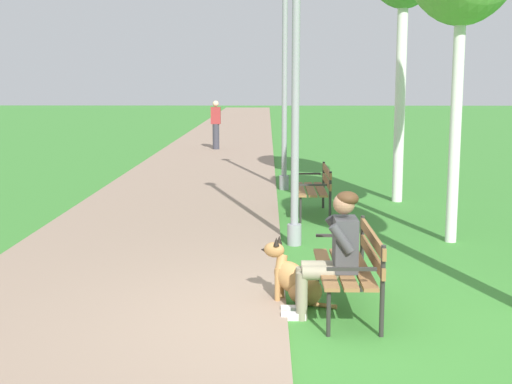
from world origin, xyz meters
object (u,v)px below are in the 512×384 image
Objects in this scene: park_bench_mid at (316,186)px; lamp_post_near at (296,71)px; pedestrian_distant at (216,125)px; person_seated_on_near_bench at (334,249)px; lamp_post_mid at (285,80)px; dog_shepherd at (295,280)px; park_bench_near at (353,262)px.

lamp_post_near is at bearing -101.50° from park_bench_mid.
lamp_post_near is 2.85× the size of pedestrian_distant.
lamp_post_near reaches higher than park_bench_mid.
lamp_post_mid reaches higher than person_seated_on_near_bench.
lamp_post_near is (-0.46, -2.25, 1.92)m from park_bench_mid.
person_seated_on_near_bench is 0.67m from dog_shepherd.
pedestrian_distant reaches higher than dog_shepherd.
pedestrian_distant reaches higher than park_bench_near.
park_bench_mid is 2.99m from lamp_post_near.
lamp_post_mid is at bearing -76.37° from pedestrian_distant.
dog_shepherd is 8.06m from lamp_post_mid.
pedestrian_distant is at bearing 98.71° from lamp_post_near.
park_bench_mid is 11.69m from pedestrian_distant.
pedestrian_distant is (-2.55, 11.41, 0.33)m from park_bench_mid.
dog_shepherd is 3.44m from lamp_post_near.
park_bench_mid is 0.33× the size of lamp_post_mid.
dog_shepherd is at bearing -83.01° from pedestrian_distant.
park_bench_near is at bearing -80.77° from lamp_post_near.
lamp_post_near is at bearing -89.71° from lamp_post_mid.
dog_shepherd is 0.49× the size of pedestrian_distant.
person_seated_on_near_bench is 3.52m from lamp_post_near.
lamp_post_near is 1.05× the size of lamp_post_mid.
person_seated_on_near_bench is at bearing -92.09° from park_bench_mid.
pedestrian_distant is (-2.07, 8.53, -1.48)m from lamp_post_mid.
park_bench_mid is 4.95m from dog_shepherd.
pedestrian_distant reaches higher than person_seated_on_near_bench.
park_bench_mid is 0.91× the size of pedestrian_distant.
park_bench_near is at bearing -86.46° from lamp_post_mid.
lamp_post_mid is 2.72× the size of pedestrian_distant.
park_bench_near reaches higher than dog_shepherd.
dog_shepherd is at bearing -90.48° from lamp_post_mid.
person_seated_on_near_bench reaches higher than park_bench_near.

